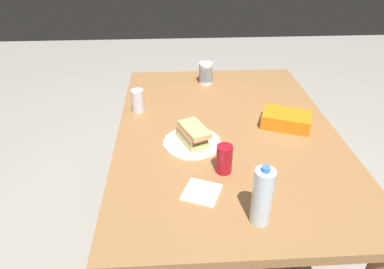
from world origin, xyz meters
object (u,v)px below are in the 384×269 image
object	(u,v)px
paper_plate	(192,143)
soda_can_silver	(138,101)
soda_can_red	(224,159)
chip_bag	(286,120)
dining_table	(226,144)
sandwich	(193,134)
plastic_cup_stack	(206,73)
water_bottle_tall	(262,197)

from	to	relation	value
paper_plate	soda_can_silver	world-z (taller)	soda_can_silver
soda_can_red	chip_bag	world-z (taller)	soda_can_red
soda_can_silver	dining_table	bearing A→B (deg)	63.79
dining_table	soda_can_silver	xyz separation A→B (m)	(-0.22, -0.44, 0.14)
sandwich	plastic_cup_stack	xyz separation A→B (m)	(-0.69, 0.12, 0.01)
chip_bag	sandwich	bearing A→B (deg)	38.49
chip_bag	paper_plate	bearing A→B (deg)	38.08
chip_bag	plastic_cup_stack	bearing A→B (deg)	-35.45
paper_plate	water_bottle_tall	world-z (taller)	water_bottle_tall
dining_table	water_bottle_tall	bearing A→B (deg)	2.20
paper_plate	chip_bag	bearing A→B (deg)	105.89
sandwich	water_bottle_tall	bearing A→B (deg)	22.15
soda_can_red	sandwich	bearing A→B (deg)	-151.36
dining_table	sandwich	bearing A→B (deg)	-55.57
soda_can_red	chip_bag	distance (m)	0.50
plastic_cup_stack	soda_can_silver	world-z (taller)	plastic_cup_stack
chip_bag	plastic_cup_stack	size ratio (longest dim) A/B	1.76
dining_table	soda_can_red	bearing A→B (deg)	-10.57
soda_can_silver	soda_can_red	bearing A→B (deg)	35.06
paper_plate	plastic_cup_stack	world-z (taller)	plastic_cup_stack
sandwich	water_bottle_tall	xyz separation A→B (m)	(0.49, 0.20, 0.05)
water_bottle_tall	paper_plate	bearing A→B (deg)	-157.64
paper_plate	soda_can_silver	distance (m)	0.43
sandwich	dining_table	bearing A→B (deg)	124.43
soda_can_red	soda_can_silver	size ratio (longest dim) A/B	1.00
paper_plate	plastic_cup_stack	xyz separation A→B (m)	(-0.68, 0.13, 0.06)
chip_bag	dining_table	bearing A→B (deg)	25.70
sandwich	plastic_cup_stack	size ratio (longest dim) A/B	1.53
water_bottle_tall	soda_can_silver	size ratio (longest dim) A/B	1.87
chip_bag	plastic_cup_stack	world-z (taller)	plastic_cup_stack
water_bottle_tall	chip_bag	bearing A→B (deg)	156.31
sandwich	plastic_cup_stack	distance (m)	0.70
paper_plate	water_bottle_tall	xyz separation A→B (m)	(0.49, 0.20, 0.10)
soda_can_silver	chip_bag	bearing A→B (deg)	74.86
sandwich	soda_can_red	bearing A→B (deg)	28.64
dining_table	chip_bag	bearing A→B (deg)	93.50
sandwich	soda_can_red	distance (m)	0.24
paper_plate	soda_can_silver	bearing A→B (deg)	-141.53
soda_can_silver	plastic_cup_stack	bearing A→B (deg)	131.70
dining_table	soda_can_silver	distance (m)	0.52
dining_table	soda_can_red	world-z (taller)	soda_can_red
dining_table	water_bottle_tall	size ratio (longest dim) A/B	6.74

